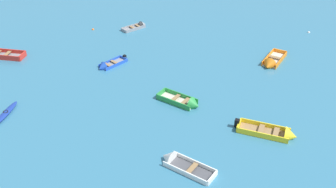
# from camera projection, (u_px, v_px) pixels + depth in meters

# --- Properties ---
(rowboat_green_cluster_outer) EXTENTS (3.79, 2.98, 1.20)m
(rowboat_green_cluster_outer) POSITION_uv_depth(u_px,v_px,m) (187.00, 103.00, 32.79)
(rowboat_green_cluster_outer) COLOR beige
(rowboat_green_cluster_outer) RESTS_ON ground_plane
(kayak_deep_blue_far_left) EXTENTS (0.99, 3.43, 0.32)m
(kayak_deep_blue_far_left) POSITION_uv_depth(u_px,v_px,m) (6.00, 113.00, 31.65)
(kayak_deep_blue_far_left) COLOR navy
(kayak_deep_blue_far_left) RESTS_ON ground_plane
(rowboat_orange_back_row_right) EXTENTS (3.01, 4.10, 1.27)m
(rowboat_orange_back_row_right) POSITION_uv_depth(u_px,v_px,m) (271.00, 63.00, 38.59)
(rowboat_orange_back_row_right) COLOR beige
(rowboat_orange_back_row_right) RESTS_ON ground_plane
(rowboat_grey_near_camera) EXTENTS (2.89, 2.72, 0.95)m
(rowboat_grey_near_camera) POSITION_uv_depth(u_px,v_px,m) (139.00, 26.00, 46.31)
(rowboat_grey_near_camera) COLOR gray
(rowboat_grey_near_camera) RESTS_ON ground_plane
(rowboat_white_far_right) EXTENTS (3.90, 3.04, 1.19)m
(rowboat_white_far_right) POSITION_uv_depth(u_px,v_px,m) (176.00, 162.00, 26.90)
(rowboat_white_far_right) COLOR #4C4C51
(rowboat_white_far_right) RESTS_ON ground_plane
(rowboat_blue_outer_right) EXTENTS (2.77, 3.00, 1.00)m
(rowboat_blue_outer_right) POSITION_uv_depth(u_px,v_px,m) (107.00, 66.00, 38.23)
(rowboat_blue_outer_right) COLOR gray
(rowboat_blue_outer_right) RESTS_ON ground_plane
(rowboat_yellow_cluster_inner) EXTENTS (4.50, 2.53, 1.24)m
(rowboat_yellow_cluster_inner) POSITION_uv_depth(u_px,v_px,m) (278.00, 134.00, 29.39)
(rowboat_yellow_cluster_inner) COLOR #99754C
(rowboat_yellow_cluster_inner) RESTS_ON ground_plane
(mooring_buoy_between_boats_left) EXTENTS (0.29, 0.29, 0.29)m
(mooring_buoy_between_boats_left) POSITION_uv_depth(u_px,v_px,m) (93.00, 30.00, 45.80)
(mooring_buoy_between_boats_left) COLOR orange
(mooring_buoy_between_boats_left) RESTS_ON ground_plane
(mooring_buoy_far_field) EXTENTS (0.28, 0.28, 0.28)m
(mooring_buoy_far_field) POSITION_uv_depth(u_px,v_px,m) (309.00, 33.00, 45.13)
(mooring_buoy_far_field) COLOR silver
(mooring_buoy_far_field) RESTS_ON ground_plane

